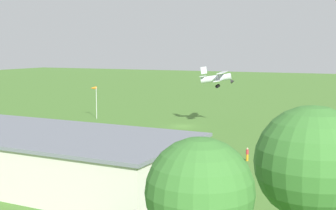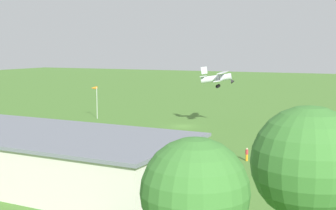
{
  "view_description": "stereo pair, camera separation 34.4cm",
  "coord_description": "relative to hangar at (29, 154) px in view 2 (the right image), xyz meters",
  "views": [
    {
      "loc": [
        -34.7,
        80.11,
        14.54
      ],
      "look_at": [
        -2.67,
        12.14,
        5.45
      ],
      "focal_mm": 50.73,
      "sensor_mm": 36.0,
      "label": 1
    },
    {
      "loc": [
        -35.01,
        79.96,
        14.54
      ],
      "look_at": [
        -2.67,
        12.14,
        5.45
      ],
      "focal_mm": 50.73,
      "sensor_mm": 36.0,
      "label": 2
    }
  ],
  "objects": [
    {
      "name": "person_watching_takeoff",
      "position": [
        18.9,
        -15.43,
        -1.96
      ],
      "size": [
        0.53,
        0.53,
        1.54
      ],
      "color": "beige",
      "rests_on": "ground_plane"
    },
    {
      "name": "ground_plane",
      "position": [
        -1.38,
        -39.76,
        -2.73
      ],
      "size": [
        400.0,
        400.0,
        0.0
      ],
      "primitive_type": "plane",
      "color": "#47752D"
    },
    {
      "name": "hangar",
      "position": [
        0.0,
        0.0,
        0.0
      ],
      "size": [
        37.97,
        16.82,
        5.44
      ],
      "color": "beige",
      "rests_on": "ground_plane"
    },
    {
      "name": "person_walking_on_apron",
      "position": [
        -17.36,
        -13.29,
        -1.87
      ],
      "size": [
        0.41,
        0.41,
        1.71
      ],
      "color": "orange",
      "rests_on": "ground_plane"
    },
    {
      "name": "tree_near_perimeter_road",
      "position": [
        -27.77,
        19.0,
        4.66
      ],
      "size": [
        5.5,
        5.5,
        10.18
      ],
      "color": "brown",
      "rests_on": "ground_plane"
    },
    {
      "name": "person_beside_truck",
      "position": [
        -19.76,
        -18.35,
        -1.87
      ],
      "size": [
        0.51,
        0.51,
        1.72
      ],
      "color": "orange",
      "rests_on": "ground_plane"
    },
    {
      "name": "windsock",
      "position": [
        19.12,
        -40.98,
        3.08
      ],
      "size": [
        1.38,
        1.41,
        6.62
      ],
      "color": "silver",
      "rests_on": "ground_plane"
    },
    {
      "name": "person_near_hangar_door",
      "position": [
        16.16,
        -14.31,
        -1.93
      ],
      "size": [
        0.47,
        0.47,
        1.61
      ],
      "color": "beige",
      "rests_on": "ground_plane"
    },
    {
      "name": "person_crossing_taxiway",
      "position": [
        -13.65,
        -15.73,
        -1.96
      ],
      "size": [
        0.44,
        0.44,
        1.56
      ],
      "color": "beige",
      "rests_on": "ground_plane"
    },
    {
      "name": "tree_behind_hangar_left",
      "position": [
        -32.16,
        12.19,
        5.1
      ],
      "size": [
        6.8,
        6.8,
        11.25
      ],
      "color": "brown",
      "rests_on": "ground_plane"
    },
    {
      "name": "biplane",
      "position": [
        -7.01,
        -42.76,
        6.26
      ],
      "size": [
        6.62,
        8.18,
        3.93
      ],
      "color": "silver"
    }
  ]
}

